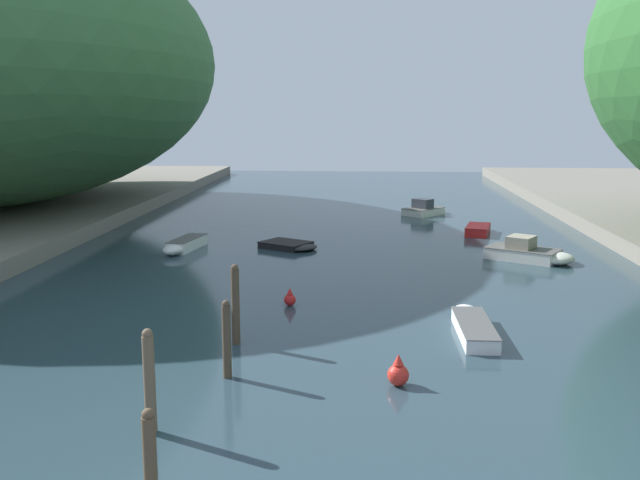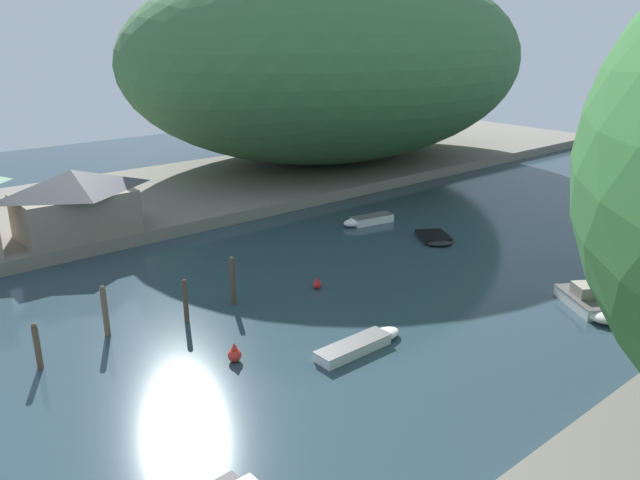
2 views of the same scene
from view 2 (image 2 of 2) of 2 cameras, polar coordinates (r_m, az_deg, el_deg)
water_surface at (r=42.62m, az=6.87°, el=-3.33°), size 130.00×130.00×0.00m
left_bank at (r=63.88m, az=-11.67°, el=4.46°), size 22.00×120.00×1.03m
hillside_left at (r=74.37m, az=1.36°, el=16.10°), size 36.13×50.58×22.71m
boathouse_shed at (r=50.29m, az=-21.53°, el=3.29°), size 5.73×8.81×5.02m
boat_yellow_tender at (r=53.52m, az=4.26°, el=1.81°), size 2.02×4.87×0.70m
boat_cabin_cruiser at (r=49.29m, az=26.88°, el=-1.82°), size 2.42×4.30×0.63m
boat_far_right_bank at (r=33.25m, az=3.92°, el=-9.42°), size 1.30×5.53×0.57m
boat_moored_right at (r=40.68m, az=23.61°, el=-5.31°), size 5.39×4.48×1.39m
boat_navy_launch at (r=50.06m, az=10.47°, el=0.14°), size 4.19×3.70×0.40m
mooring_post_nearest at (r=33.95m, az=-24.45°, el=-8.78°), size 0.30×0.30×2.45m
mooring_post_second at (r=35.87m, az=-19.06°, el=-6.13°), size 0.32×0.32×2.95m
mooring_post_middle at (r=36.33m, az=-12.20°, el=-5.44°), size 0.29×0.29×2.63m
mooring_post_fourth at (r=38.01m, az=-7.97°, el=-3.69°), size 0.31×0.31×3.07m
channel_buoy_near at (r=32.21m, az=-7.82°, el=-10.30°), size 0.70×0.70×1.05m
channel_buoy_far at (r=40.29m, az=-0.26°, el=-4.05°), size 0.54×0.54×0.81m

